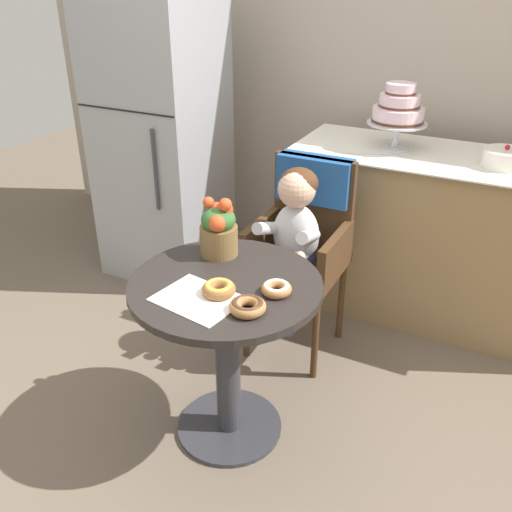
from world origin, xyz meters
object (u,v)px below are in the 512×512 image
at_px(cafe_table, 227,330).
at_px(donut_side, 248,306).
at_px(donut_front, 219,288).
at_px(refrigerator, 161,136).
at_px(seated_child, 293,231).
at_px(tiered_cake_stand, 398,110).
at_px(flower_vase, 219,228).
at_px(donut_mid, 276,288).
at_px(wicker_chair, 306,226).
at_px(round_layer_cake, 505,158).

distance_m(cafe_table, donut_side, 0.32).
height_order(donut_front, refrigerator, refrigerator).
xyz_separation_m(seated_child, tiered_cake_stand, (0.25, 0.71, 0.42)).
height_order(donut_front, flower_vase, flower_vase).
relative_size(seated_child, donut_side, 5.78).
height_order(donut_mid, flower_vase, flower_vase).
xyz_separation_m(donut_side, tiered_cake_stand, (0.10, 1.43, 0.36)).
bearing_deg(seated_child, donut_side, -78.44).
bearing_deg(donut_front, donut_mid, 29.06).
bearing_deg(donut_mid, donut_side, -103.84).
xyz_separation_m(seated_child, donut_front, (0.01, -0.68, 0.07)).
height_order(wicker_chair, flower_vase, flower_vase).
distance_m(tiered_cake_stand, refrigerator, 1.35).
bearing_deg(tiered_cake_stand, donut_front, -100.01).
relative_size(donut_mid, round_layer_cake, 0.52).
bearing_deg(flower_vase, wicker_chair, 75.59).
height_order(donut_side, flower_vase, flower_vase).
distance_m(flower_vase, refrigerator, 1.30).
distance_m(seated_child, donut_side, 0.75).
relative_size(seated_child, flower_vase, 2.97).
bearing_deg(donut_mid, flower_vase, 152.72).
height_order(seated_child, donut_front, seated_child).
height_order(seated_child, donut_side, seated_child).
bearing_deg(refrigerator, tiered_cake_stand, 8.65).
bearing_deg(flower_vase, refrigerator, 135.12).
distance_m(donut_side, flower_vase, 0.44).
relative_size(wicker_chair, donut_mid, 8.74).
bearing_deg(donut_side, wicker_chair, 99.56).
distance_m(seated_child, refrigerator, 1.19).
bearing_deg(flower_vase, seated_child, 70.47).
bearing_deg(seated_child, flower_vase, -109.53).
height_order(wicker_chair, refrigerator, refrigerator).
relative_size(seated_child, donut_mid, 6.65).
relative_size(donut_front, refrigerator, 0.07).
xyz_separation_m(seated_child, flower_vase, (-0.14, -0.41, 0.16)).
bearing_deg(round_layer_cake, flower_vase, -130.84).
bearing_deg(donut_side, cafe_table, 140.28).
height_order(cafe_table, donut_side, donut_side).
bearing_deg(cafe_table, wicker_chair, 88.99).
height_order(donut_front, tiered_cake_stand, tiered_cake_stand).
height_order(flower_vase, refrigerator, refrigerator).
xyz_separation_m(wicker_chair, refrigerator, (-1.06, 0.35, 0.21)).
distance_m(wicker_chair, donut_side, 0.90).
bearing_deg(donut_front, seated_child, 90.70).
bearing_deg(cafe_table, round_layer_cake, 57.68).
bearing_deg(donut_front, refrigerator, 132.15).
bearing_deg(donut_side, flower_vase, 132.55).
bearing_deg(round_layer_cake, donut_front, -120.00).
relative_size(wicker_chair, round_layer_cake, 4.56).
bearing_deg(wicker_chair, refrigerator, 158.28).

